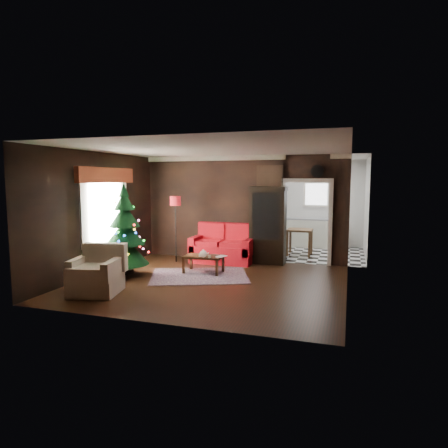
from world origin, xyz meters
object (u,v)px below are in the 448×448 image
(floor_lamp, at_px, (176,231))
(kitchen_table, at_px, (300,242))
(loveseat, at_px, (223,243))
(wall_clock, at_px, (317,171))
(teapot, at_px, (203,254))
(curio_cabinet, at_px, (268,227))
(armchair, at_px, (96,270))
(christmas_tree, at_px, (125,230))
(coffee_table, at_px, (204,264))

(floor_lamp, height_order, kitchen_table, floor_lamp)
(loveseat, distance_m, floor_lamp, 1.29)
(floor_lamp, bearing_deg, wall_clock, 11.82)
(teapot, bearing_deg, kitchen_table, 60.67)
(floor_lamp, bearing_deg, loveseat, 15.95)
(curio_cabinet, xyz_separation_m, floor_lamp, (-2.35, -0.56, -0.12))
(loveseat, relative_size, armchair, 1.85)
(christmas_tree, height_order, kitchen_table, christmas_tree)
(loveseat, xyz_separation_m, wall_clock, (2.35, 0.40, 1.88))
(curio_cabinet, xyz_separation_m, armchair, (-2.56, -3.71, -0.49))
(coffee_table, bearing_deg, armchair, -121.79)
(coffee_table, height_order, wall_clock, wall_clock)
(teapot, relative_size, kitchen_table, 0.25)
(loveseat, height_order, floor_lamp, floor_lamp)
(loveseat, relative_size, christmas_tree, 0.85)
(kitchen_table, bearing_deg, curio_cabinet, -114.44)
(loveseat, distance_m, christmas_tree, 2.71)
(loveseat, distance_m, curio_cabinet, 1.25)
(coffee_table, distance_m, kitchen_table, 3.49)
(coffee_table, relative_size, kitchen_table, 1.18)
(loveseat, relative_size, curio_cabinet, 0.89)
(curio_cabinet, height_order, wall_clock, wall_clock)
(loveseat, bearing_deg, armchair, -111.99)
(armchair, bearing_deg, coffee_table, 45.30)
(floor_lamp, xyz_separation_m, armchair, (-0.21, -3.15, -0.37))
(armchair, distance_m, coffee_table, 2.59)
(curio_cabinet, bearing_deg, floor_lamp, -166.53)
(teapot, bearing_deg, coffee_table, 109.38)
(christmas_tree, relative_size, wall_clock, 6.22)
(curio_cabinet, relative_size, kitchen_table, 2.53)
(christmas_tree, relative_size, coffee_table, 2.26)
(armchair, bearing_deg, teapot, 41.20)
(curio_cabinet, xyz_separation_m, wall_clock, (1.20, 0.18, 1.43))
(armchair, relative_size, kitchen_table, 1.22)
(christmas_tree, bearing_deg, floor_lamp, 76.31)
(floor_lamp, relative_size, coffee_table, 2.06)
(loveseat, distance_m, coffee_table, 1.33)
(coffee_table, height_order, kitchen_table, kitchen_table)
(coffee_table, bearing_deg, curio_cabinet, 51.70)
(curio_cabinet, height_order, coffee_table, curio_cabinet)
(loveseat, distance_m, kitchen_table, 2.45)
(floor_lamp, height_order, teapot, floor_lamp)
(curio_cabinet, relative_size, christmas_tree, 0.95)
(floor_lamp, distance_m, christmas_tree, 1.82)
(christmas_tree, distance_m, kitchen_table, 5.12)
(curio_cabinet, distance_m, armchair, 4.54)
(armchair, height_order, kitchen_table, armchair)
(floor_lamp, relative_size, armchair, 1.98)
(kitchen_table, bearing_deg, armchair, -121.97)
(christmas_tree, xyz_separation_m, teapot, (1.65, 0.59, -0.55))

